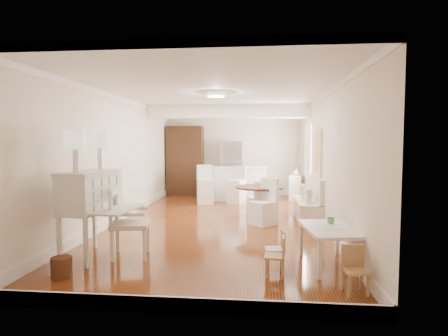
% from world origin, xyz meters
% --- Properties ---
extents(room, '(9.00, 9.04, 2.82)m').
position_xyz_m(room, '(0.04, 0.32, 1.98)').
color(room, brown).
rests_on(room, ground).
extents(secretary_bureau, '(1.16, 1.17, 1.35)m').
position_xyz_m(secretary_bureau, '(-1.70, -2.72, 0.67)').
color(secretary_bureau, white).
rests_on(secretary_bureau, ground).
extents(gustavian_armchair, '(0.72, 0.72, 1.06)m').
position_xyz_m(gustavian_armchair, '(-1.09, -2.65, 0.53)').
color(gustavian_armchair, white).
rests_on(gustavian_armchair, ground).
extents(wicker_basket, '(0.27, 0.27, 0.27)m').
position_xyz_m(wicker_basket, '(-1.69, -3.60, 0.13)').
color(wicker_basket, '#552F1A').
rests_on(wicker_basket, ground).
extents(kids_table, '(0.82, 1.21, 0.57)m').
position_xyz_m(kids_table, '(1.90, -2.81, 0.28)').
color(kids_table, white).
rests_on(kids_table, ground).
extents(kids_chair_a, '(0.29, 0.29, 0.55)m').
position_xyz_m(kids_chair_a, '(1.11, -3.28, 0.28)').
color(kids_chair_a, tan).
rests_on(kids_chair_a, ground).
extents(kids_chair_b, '(0.29, 0.29, 0.54)m').
position_xyz_m(kids_chair_b, '(1.12, -2.94, 0.27)').
color(kids_chair_b, '#AB794E').
rests_on(kids_chair_b, ground).
extents(kids_chair_c, '(0.30, 0.30, 0.57)m').
position_xyz_m(kids_chair_c, '(2.03, -3.77, 0.28)').
color(kids_chair_c, '#B18250').
rests_on(kids_chair_c, ground).
extents(banquette, '(0.52, 1.60, 0.98)m').
position_xyz_m(banquette, '(1.99, 0.50, 0.49)').
color(banquette, silver).
rests_on(banquette, ground).
extents(dining_table, '(1.21, 1.21, 0.75)m').
position_xyz_m(dining_table, '(0.90, 0.44, 0.38)').
color(dining_table, '#492817').
rests_on(dining_table, ground).
extents(slip_chair_near, '(0.68, 0.68, 0.99)m').
position_xyz_m(slip_chair_near, '(0.97, -0.17, 0.50)').
color(slip_chair_near, white).
rests_on(slip_chair_near, ground).
extents(slip_chair_far, '(0.55, 0.56, 0.83)m').
position_xyz_m(slip_chair_far, '(0.85, 1.03, 0.41)').
color(slip_chair_far, white).
rests_on(slip_chair_far, ground).
extents(breakfast_counter, '(2.05, 0.65, 1.03)m').
position_xyz_m(breakfast_counter, '(0.10, 3.10, 0.52)').
color(breakfast_counter, white).
rests_on(breakfast_counter, ground).
extents(bar_stool_left, '(0.54, 0.54, 1.11)m').
position_xyz_m(bar_stool_left, '(-0.67, 2.41, 0.56)').
color(bar_stool_left, silver).
rests_on(bar_stool_left, ground).
extents(bar_stool_right, '(0.57, 0.57, 1.08)m').
position_xyz_m(bar_stool_right, '(0.22, 2.57, 0.54)').
color(bar_stool_right, silver).
rests_on(bar_stool_right, ground).
extents(pantry_cabinet, '(1.20, 0.60, 2.30)m').
position_xyz_m(pantry_cabinet, '(-1.60, 4.18, 1.15)').
color(pantry_cabinet, '#381E11').
rests_on(pantry_cabinet, ground).
extents(fridge, '(0.75, 0.65, 1.80)m').
position_xyz_m(fridge, '(0.30, 4.15, 0.90)').
color(fridge, silver).
rests_on(fridge, ground).
extents(sideboard, '(0.46, 0.83, 0.75)m').
position_xyz_m(sideboard, '(2.00, 3.43, 0.38)').
color(sideboard, white).
rests_on(sideboard, ground).
extents(pencil_cup, '(0.13, 0.13, 0.09)m').
position_xyz_m(pencil_cup, '(1.96, -2.55, 0.61)').
color(pencil_cup, '#61A764').
rests_on(pencil_cup, kids_table).
extents(branch_vase, '(0.24, 0.24, 0.22)m').
position_xyz_m(branch_vase, '(2.01, 3.39, 0.86)').
color(branch_vase, silver).
rests_on(branch_vase, sideboard).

